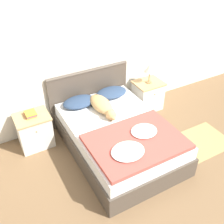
{
  "coord_description": "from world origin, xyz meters",
  "views": [
    {
      "loc": [
        -1.6,
        -1.55,
        2.9
      ],
      "look_at": [
        -0.05,
        1.25,
        0.61
      ],
      "focal_mm": 42.0,
      "sensor_mm": 36.0,
      "label": 1
    }
  ],
  "objects_px": {
    "bed": "(118,138)",
    "book_stack": "(30,114)",
    "pillow_right": "(111,93)",
    "pillow_left": "(79,102)",
    "nightstand_right": "(147,95)",
    "nightstand_left": "(34,130)",
    "table_lamp": "(150,69)",
    "dog": "(102,105)"
  },
  "relations": [
    {
      "from": "dog",
      "to": "book_stack",
      "type": "distance_m",
      "value": 1.1
    },
    {
      "from": "nightstand_left",
      "to": "book_stack",
      "type": "distance_m",
      "value": 0.31
    },
    {
      "from": "bed",
      "to": "dog",
      "type": "bearing_deg",
      "value": 94.2
    },
    {
      "from": "pillow_left",
      "to": "nightstand_left",
      "type": "bearing_deg",
      "value": 179.46
    },
    {
      "from": "bed",
      "to": "dog",
      "type": "relative_size",
      "value": 2.42
    },
    {
      "from": "nightstand_right",
      "to": "pillow_left",
      "type": "relative_size",
      "value": 1.02
    },
    {
      "from": "dog",
      "to": "pillow_left",
      "type": "bearing_deg",
      "value": 130.98
    },
    {
      "from": "dog",
      "to": "nightstand_right",
      "type": "bearing_deg",
      "value": 15.65
    },
    {
      "from": "bed",
      "to": "pillow_left",
      "type": "bearing_deg",
      "value": 111.55
    },
    {
      "from": "nightstand_right",
      "to": "pillow_right",
      "type": "distance_m",
      "value": 0.84
    },
    {
      "from": "nightstand_left",
      "to": "dog",
      "type": "relative_size",
      "value": 0.68
    },
    {
      "from": "nightstand_left",
      "to": "pillow_right",
      "type": "distance_m",
      "value": 1.41
    },
    {
      "from": "bed",
      "to": "pillow_right",
      "type": "xyz_separation_m",
      "value": [
        0.3,
        0.75,
        0.32
      ]
    },
    {
      "from": "book_stack",
      "to": "table_lamp",
      "type": "bearing_deg",
      "value": -0.65
    },
    {
      "from": "nightstand_left",
      "to": "pillow_left",
      "type": "xyz_separation_m",
      "value": [
        0.78,
        -0.01,
        0.29
      ]
    },
    {
      "from": "bed",
      "to": "pillow_left",
      "type": "xyz_separation_m",
      "value": [
        -0.3,
        0.75,
        0.32
      ]
    },
    {
      "from": "bed",
      "to": "nightstand_left",
      "type": "bearing_deg",
      "value": 144.86
    },
    {
      "from": "nightstand_left",
      "to": "nightstand_right",
      "type": "distance_m",
      "value": 2.16
    },
    {
      "from": "bed",
      "to": "pillow_right",
      "type": "height_order",
      "value": "pillow_right"
    },
    {
      "from": "nightstand_right",
      "to": "pillow_right",
      "type": "relative_size",
      "value": 1.02
    },
    {
      "from": "book_stack",
      "to": "pillow_left",
      "type": "bearing_deg",
      "value": -2.28
    },
    {
      "from": "pillow_right",
      "to": "book_stack",
      "type": "xyz_separation_m",
      "value": [
        -1.38,
        0.03,
        0.02
      ]
    },
    {
      "from": "book_stack",
      "to": "table_lamp",
      "type": "relative_size",
      "value": 0.58
    },
    {
      "from": "bed",
      "to": "table_lamp",
      "type": "bearing_deg",
      "value": 35.11
    },
    {
      "from": "bed",
      "to": "nightstand_right",
      "type": "height_order",
      "value": "nightstand_right"
    },
    {
      "from": "nightstand_right",
      "to": "table_lamp",
      "type": "relative_size",
      "value": 1.54
    },
    {
      "from": "nightstand_right",
      "to": "table_lamp",
      "type": "xyz_separation_m",
      "value": [
        0.0,
        -0.0,
        0.55
      ]
    },
    {
      "from": "nightstand_left",
      "to": "pillow_left",
      "type": "height_order",
      "value": "pillow_left"
    },
    {
      "from": "bed",
      "to": "book_stack",
      "type": "bearing_deg",
      "value": 144.13
    },
    {
      "from": "bed",
      "to": "pillow_left",
      "type": "height_order",
      "value": "pillow_left"
    },
    {
      "from": "pillow_left",
      "to": "table_lamp",
      "type": "relative_size",
      "value": 1.52
    },
    {
      "from": "nightstand_right",
      "to": "table_lamp",
      "type": "distance_m",
      "value": 0.55
    },
    {
      "from": "nightstand_left",
      "to": "pillow_right",
      "type": "xyz_separation_m",
      "value": [
        1.38,
        -0.01,
        0.29
      ]
    },
    {
      "from": "pillow_left",
      "to": "table_lamp",
      "type": "xyz_separation_m",
      "value": [
        1.38,
        0.01,
        0.26
      ]
    },
    {
      "from": "dog",
      "to": "book_stack",
      "type": "xyz_separation_m",
      "value": [
        -1.05,
        0.34,
        -0.01
      ]
    },
    {
      "from": "book_stack",
      "to": "bed",
      "type": "bearing_deg",
      "value": -35.87
    },
    {
      "from": "nightstand_right",
      "to": "pillow_right",
      "type": "bearing_deg",
      "value": -179.46
    },
    {
      "from": "pillow_left",
      "to": "pillow_right",
      "type": "bearing_deg",
      "value": 0.0
    },
    {
      "from": "bed",
      "to": "table_lamp",
      "type": "distance_m",
      "value": 1.44
    },
    {
      "from": "nightstand_right",
      "to": "nightstand_left",
      "type": "bearing_deg",
      "value": 180.0
    },
    {
      "from": "pillow_right",
      "to": "bed",
      "type": "bearing_deg",
      "value": -111.55
    },
    {
      "from": "pillow_left",
      "to": "book_stack",
      "type": "bearing_deg",
      "value": 177.72
    }
  ]
}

